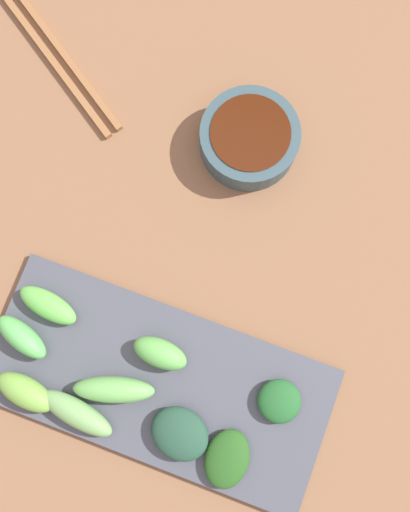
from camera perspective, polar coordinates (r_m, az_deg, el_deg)
tabletop at (r=0.66m, az=-1.42°, el=-2.19°), size 2.10×2.10×0.02m
sauce_bowl at (r=0.67m, az=4.56°, el=11.94°), size 0.12×0.12×0.04m
serving_plate at (r=0.64m, az=-4.75°, el=-12.81°), size 0.17×0.38×0.01m
broccoli_stalk_0 at (r=0.64m, az=-13.07°, el=-15.45°), size 0.04×0.09×0.03m
broccoli_stalk_1 at (r=0.65m, az=-15.82°, el=-4.90°), size 0.04×0.08×0.02m
broccoli_leafy_2 at (r=0.64m, az=2.29°, el=-20.08°), size 0.07×0.05×0.02m
broccoli_leafy_3 at (r=0.63m, az=7.63°, el=-14.56°), size 0.06×0.06×0.02m
broccoli_stalk_4 at (r=0.63m, az=-9.35°, el=-13.39°), size 0.05×0.09×0.03m
broccoli_stalk_5 at (r=0.65m, az=-17.97°, el=-13.15°), size 0.04×0.07×0.03m
broccoli_stalk_6 at (r=0.65m, az=-18.30°, el=-7.91°), size 0.05×0.07×0.03m
broccoli_leafy_7 at (r=0.63m, az=-2.61°, el=-17.77°), size 0.07×0.08×0.02m
broccoli_stalk_8 at (r=0.62m, az=-4.92°, el=-9.83°), size 0.03×0.06×0.03m
chopsticks at (r=0.75m, az=-14.57°, el=18.79°), size 0.15×0.21×0.01m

